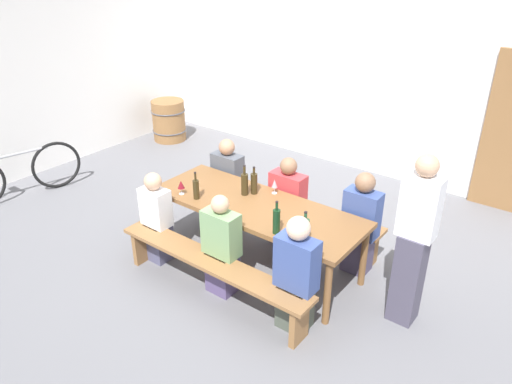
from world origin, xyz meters
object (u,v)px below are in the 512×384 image
Objects in this scene: seated_guest_near_0 at (157,219)px; parked_bicycle_0 at (17,174)px; seated_guest_near_1 at (222,248)px; wine_bottle_2 at (254,183)px; wine_bottle_3 at (276,221)px; wine_bottle_4 at (245,184)px; tasting_table at (256,210)px; seated_guest_far_2 at (360,225)px; wine_barrel at (169,120)px; seated_guest_far_0 at (228,183)px; seated_guest_near_2 at (296,277)px; wine_glass_0 at (275,184)px; wine_bottle_1 at (196,189)px; standing_host at (414,244)px; wine_glass_1 at (181,185)px; seated_guest_far_1 at (287,204)px; bench_far at (293,210)px; bench_near at (211,267)px; wine_bottle_0 at (305,231)px.

seated_guest_near_0 is 2.70m from parked_bicycle_0.
wine_bottle_2 is at bearing 13.87° from seated_guest_near_1.
wine_bottle_4 reaches higher than wine_bottle_3.
seated_guest_far_2 is at bearing 31.61° from tasting_table.
wine_bottle_2 reaches higher than parked_bicycle_0.
parked_bicycle_0 is (0.04, -2.91, 0.01)m from wine_barrel.
seated_guest_far_0 reaches higher than wine_bottle_4.
seated_guest_near_2 is at bearing -33.00° from tasting_table.
wine_bottle_2 is at bearing -71.13° from seated_guest_far_2.
tasting_table is 1.39× the size of parked_bicycle_0.
wine_glass_0 is at bearing -75.38° from seated_guest_far_2.
wine_bottle_1 reaches higher than wine_barrel.
wine_bottle_1 is at bearing 10.56° from standing_host.
seated_guest_near_1 is at bearing -36.89° from wine_barrel.
wine_glass_1 is 1.75m from seated_guest_near_2.
seated_guest_far_1 is (-0.88, 1.17, -0.05)m from seated_guest_near_2.
seated_guest_near_2 is at bearing -90.00° from seated_guest_near_1.
wine_bottle_2 reaches higher than bench_far.
wine_glass_0 is 1.03× the size of wine_glass_1.
bench_far is 1.61m from seated_guest_near_2.
wine_bottle_3 is 0.31× the size of seated_guest_far_1.
standing_host reaches higher than seated_guest_far_1.
standing_host is (1.66, 0.87, 0.47)m from bench_near.
seated_guest_far_2 reaches higher than wine_bottle_2.
wine_glass_1 is 2.50m from standing_host.
wine_bottle_3 is 0.20× the size of parked_bicycle_0.
wine_glass_1 is at bearing 178.57° from wine_bottle_3.
wine_bottle_4 is at bearing 20.27° from seated_guest_near_1.
seated_guest_far_1 reaches higher than wine_glass_0.
seated_guest_near_1 is at bearing -38.67° from seated_guest_far_2.
bench_far is at bearing 34.30° from seated_guest_near_2.
bench_far is 1.62m from seated_guest_near_0.
wine_bottle_1 is at bearing -154.99° from tasting_table.
seated_guest_near_2 reaches higher than wine_bottle_3.
seated_guest_near_2 is at bearing -31.91° from wine_bottle_3.
wine_bottle_2 reaches higher than tasting_table.
wine_bottle_3 is at bearing -38.17° from wine_bottle_2.
bench_far is at bearing 115.03° from wine_bottle_3.
seated_guest_near_2 is at bearing -31.40° from wine_bottle_4.
standing_host is at bearing 4.87° from tasting_table.
seated_guest_far_2 is at bearing 54.26° from bench_near.
wine_bottle_2 is at bearing -29.58° from wine_barrel.
wine_barrel is at bearing 139.06° from wine_glass_1.
wine_bottle_0 is 4.47m from parked_bicycle_0.
standing_host reaches higher than bench_near.
wine_bottle_0 is 0.19× the size of parked_bicycle_0.
tasting_table is at bearing 4.87° from standing_host.
seated_guest_near_0 is at bearing -39.08° from seated_guest_far_1.
wine_barrel is (-4.60, 1.59, -0.19)m from seated_guest_far_2.
wine_glass_1 is at bearing -159.43° from tasting_table.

